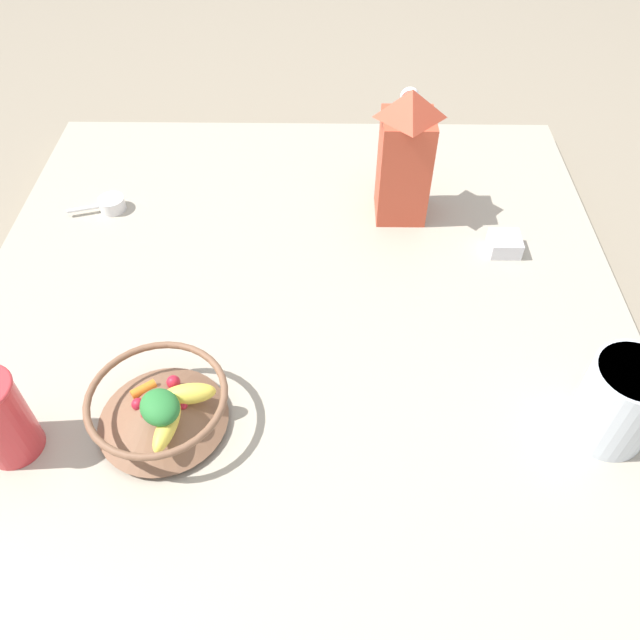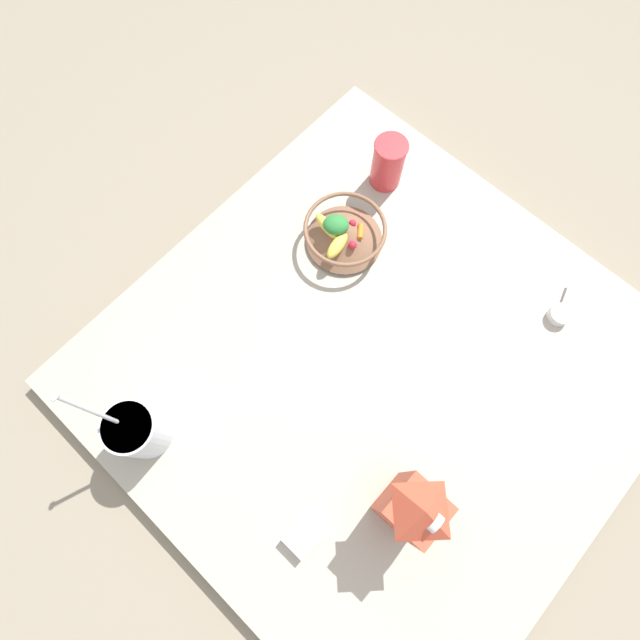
{
  "view_description": "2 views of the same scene",
  "coord_description": "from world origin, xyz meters",
  "px_view_note": "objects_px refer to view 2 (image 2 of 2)",
  "views": [
    {
      "loc": [
        -0.05,
        0.73,
        0.79
      ],
      "look_at": [
        -0.04,
        0.12,
        0.12
      ],
      "focal_mm": 35.0,
      "sensor_mm": 36.0,
      "label": 1
    },
    {
      "loc": [
        -0.26,
        -0.07,
        1.11
      ],
      "look_at": [
        -0.02,
        0.15,
        0.1
      ],
      "focal_mm": 28.0,
      "sensor_mm": 36.0,
      "label": 2
    }
  ],
  "objects_px": {
    "fruit_bowl": "(344,233)",
    "milk_carton": "(412,509)",
    "yogurt_tub": "(137,430)",
    "drinking_cup": "(388,163)",
    "spice_jar": "(301,538)"
  },
  "relations": [
    {
      "from": "fruit_bowl",
      "to": "milk_carton",
      "type": "distance_m",
      "value": 0.61
    },
    {
      "from": "yogurt_tub",
      "to": "drinking_cup",
      "type": "distance_m",
      "value": 0.81
    },
    {
      "from": "drinking_cup",
      "to": "spice_jar",
      "type": "bearing_deg",
      "value": -150.84
    },
    {
      "from": "fruit_bowl",
      "to": "milk_carton",
      "type": "relative_size",
      "value": 0.77
    },
    {
      "from": "milk_carton",
      "to": "spice_jar",
      "type": "height_order",
      "value": "milk_carton"
    },
    {
      "from": "fruit_bowl",
      "to": "drinking_cup",
      "type": "xyz_separation_m",
      "value": [
        0.2,
        0.04,
        0.03
      ]
    },
    {
      "from": "yogurt_tub",
      "to": "milk_carton",
      "type": "bearing_deg",
      "value": -62.58
    },
    {
      "from": "fruit_bowl",
      "to": "yogurt_tub",
      "type": "bearing_deg",
      "value": 179.89
    },
    {
      "from": "milk_carton",
      "to": "fruit_bowl",
      "type": "bearing_deg",
      "value": 53.13
    },
    {
      "from": "milk_carton",
      "to": "spice_jar",
      "type": "distance_m",
      "value": 0.24
    },
    {
      "from": "milk_carton",
      "to": "yogurt_tub",
      "type": "height_order",
      "value": "yogurt_tub"
    },
    {
      "from": "yogurt_tub",
      "to": "fruit_bowl",
      "type": "bearing_deg",
      "value": -0.11
    },
    {
      "from": "yogurt_tub",
      "to": "spice_jar",
      "type": "height_order",
      "value": "yogurt_tub"
    },
    {
      "from": "milk_carton",
      "to": "drinking_cup",
      "type": "height_order",
      "value": "milk_carton"
    },
    {
      "from": "yogurt_tub",
      "to": "drinking_cup",
      "type": "relative_size",
      "value": 2.11
    }
  ]
}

